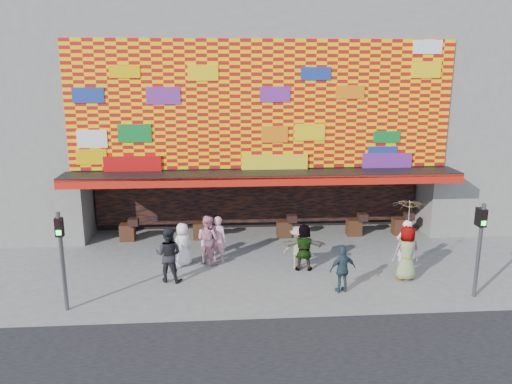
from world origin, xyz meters
TOP-DOWN VIEW (x-y plane):
  - ground at (0.00, 0.00)m, footprint 90.00×90.00m
  - shop_building at (0.00, 8.18)m, footprint 15.20×9.40m
  - signal_left at (-6.20, -1.50)m, footprint 0.22×0.20m
  - signal_right at (6.20, -1.50)m, footprint 0.22×0.20m
  - ped_a at (-3.02, 1.75)m, footprint 0.91×0.87m
  - ped_b at (-1.74, 2.05)m, footprint 0.75×0.65m
  - ped_c at (-3.39, 0.39)m, footprint 1.05×0.90m
  - ped_d at (1.05, 1.17)m, footprint 1.09×0.76m
  - ped_e at (2.17, -0.87)m, footprint 0.95×0.56m
  - ped_f at (1.25, 1.02)m, footprint 1.60×0.66m
  - ped_g at (4.53, -0.05)m, footprint 0.93×0.63m
  - ped_h at (4.77, 0.74)m, footprint 0.72×0.53m
  - ped_i at (-2.13, 1.90)m, footprint 1.10×1.07m
  - parasol at (4.53, -0.05)m, footprint 1.53×1.54m

SIDE VIEW (x-z plane):
  - ground at x=0.00m, z-range 0.00..0.00m
  - ped_e at x=2.17m, z-range 0.00..1.52m
  - ped_d at x=1.05m, z-range 0.00..1.54m
  - ped_a at x=-3.02m, z-range 0.00..1.57m
  - ped_f at x=1.25m, z-range 0.00..1.67m
  - ped_b at x=-1.74m, z-range 0.00..1.72m
  - ped_i at x=-2.13m, z-range 0.00..1.79m
  - ped_h at x=4.77m, z-range 0.00..1.83m
  - ped_c at x=-3.39m, z-range 0.00..1.85m
  - ped_g at x=4.53m, z-range 0.00..1.86m
  - signal_left at x=-6.20m, z-range 0.36..3.36m
  - signal_right at x=6.20m, z-range 0.36..3.36m
  - parasol at x=4.53m, z-range 1.22..3.23m
  - shop_building at x=0.00m, z-range 0.23..10.23m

